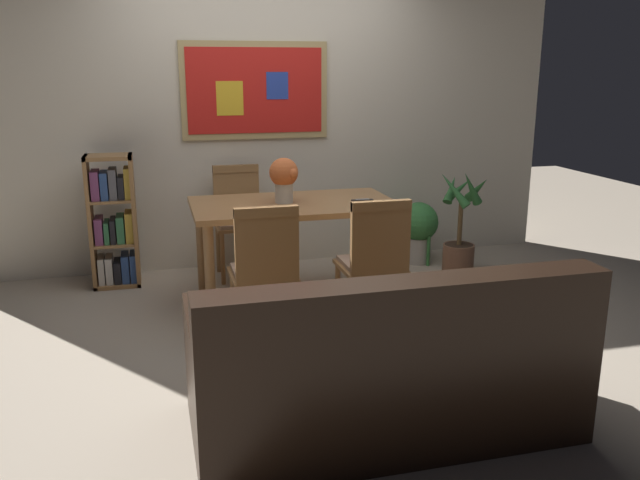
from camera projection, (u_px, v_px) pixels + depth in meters
name	position (u px, v px, depth m)	size (l,w,h in m)	color
ground_plane	(305.00, 321.00, 4.51)	(12.00, 12.00, 0.00)	tan
wall_back_with_painting	(263.00, 114.00, 5.58)	(5.20, 0.14, 2.60)	beige
dining_table	(294.00, 216.00, 4.73)	(1.46, 0.86, 0.75)	#9E7042
dining_chair_far_left	(238.00, 212.00, 5.41)	(0.40, 0.41, 0.91)	#9E7042
dining_chair_near_right	(375.00, 255.00, 4.15)	(0.40, 0.41, 0.91)	#9E7042
dining_chair_near_left	(265.00, 264.00, 3.98)	(0.40, 0.41, 0.91)	#9E7042
leather_couch	(384.00, 371.00, 3.08)	(1.80, 0.84, 0.84)	black
bookshelf	(114.00, 224.00, 5.14)	(0.36, 0.28, 1.04)	#9E7042
potted_ivy	(418.00, 229.00, 5.79)	(0.35, 0.35, 0.57)	#B2ADA3
potted_palm	(460.00, 234.00, 5.51)	(0.44, 0.40, 0.89)	brown
flower_vase	(284.00, 176.00, 4.66)	(0.22, 0.22, 0.32)	beige
tv_remote	(362.00, 201.00, 4.71)	(0.16, 0.05, 0.02)	black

